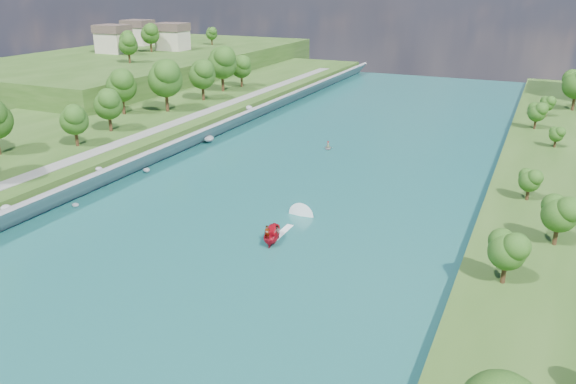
% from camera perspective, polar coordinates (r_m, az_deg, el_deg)
% --- Properties ---
extents(ground, '(260.00, 260.00, 0.00)m').
position_cam_1_polar(ground, '(67.44, -7.45, -5.65)').
color(ground, '#2D5119').
rests_on(ground, ground).
extents(river_water, '(55.00, 240.00, 0.10)m').
position_cam_1_polar(river_water, '(83.55, -0.24, -0.14)').
color(river_water, '#17535A').
rests_on(river_water, ground).
extents(berm_west, '(45.00, 240.00, 3.50)m').
position_cam_1_polar(berm_west, '(112.59, -24.07, 4.44)').
color(berm_west, '#2D5119').
rests_on(berm_west, ground).
extents(ridge_west, '(60.00, 120.00, 9.00)m').
position_cam_1_polar(ridge_west, '(187.70, -13.89, 12.30)').
color(ridge_west, '#2D5119').
rests_on(ridge_west, ground).
extents(riprap_bank, '(4.29, 236.00, 4.46)m').
position_cam_1_polar(riprap_bank, '(95.52, -14.72, 2.97)').
color(riprap_bank, slate).
rests_on(riprap_bank, ground).
extents(riverside_path, '(3.00, 200.00, 0.10)m').
position_cam_1_polar(riverside_path, '(99.91, -17.46, 4.50)').
color(riverside_path, gray).
rests_on(riverside_path, berm_west).
extents(ridge_houses, '(29.50, 29.50, 8.40)m').
position_cam_1_polar(ridge_houses, '(194.46, -14.67, 15.13)').
color(ridge_houses, beige).
rests_on(ridge_houses, ridge_west).
extents(trees_west, '(17.73, 151.17, 13.24)m').
position_cam_1_polar(trees_west, '(99.68, -24.09, 6.98)').
color(trees_west, '#174E14').
rests_on(trees_west, berm_west).
extents(trees_east, '(17.12, 141.74, 11.57)m').
position_cam_1_polar(trees_east, '(81.96, 26.30, 1.76)').
color(trees_east, '#174E14').
rests_on(trees_east, berm_east).
extents(trees_ridge, '(16.80, 54.32, 10.22)m').
position_cam_1_polar(trees_ridge, '(181.53, -13.57, 14.92)').
color(trees_ridge, '#174E14').
rests_on(trees_ridge, ridge_west).
extents(motorboat, '(3.60, 19.22, 2.21)m').
position_cam_1_polar(motorboat, '(68.83, -1.22, -4.09)').
color(motorboat, '#B20E1E').
rests_on(motorboat, river_water).
extents(raft, '(2.46, 2.93, 1.50)m').
position_cam_1_polar(raft, '(106.21, 4.08, 4.58)').
color(raft, gray).
rests_on(raft, river_water).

